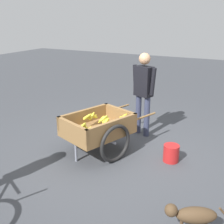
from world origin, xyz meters
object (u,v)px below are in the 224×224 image
Objects in this scene: fruit_cart at (98,129)px; vendor_person at (144,87)px; plastic_bucket at (171,153)px; dog at (192,215)px.

vendor_person is (-1.07, 0.39, 0.53)m from fruit_cart.
plastic_bucket is at bearing 45.42° from vendor_person.
fruit_cart is 2.24m from dog.
fruit_cart is 2.93× the size of dog.
fruit_cart is at bearing -123.84° from dog.
vendor_person is 2.83m from dog.
fruit_cart is at bearing -77.65° from plastic_bucket.
dog is (1.24, 1.86, -0.17)m from fruit_cart.
fruit_cart is 6.41× the size of plastic_bucket.
vendor_person is at bearing -147.73° from dog.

